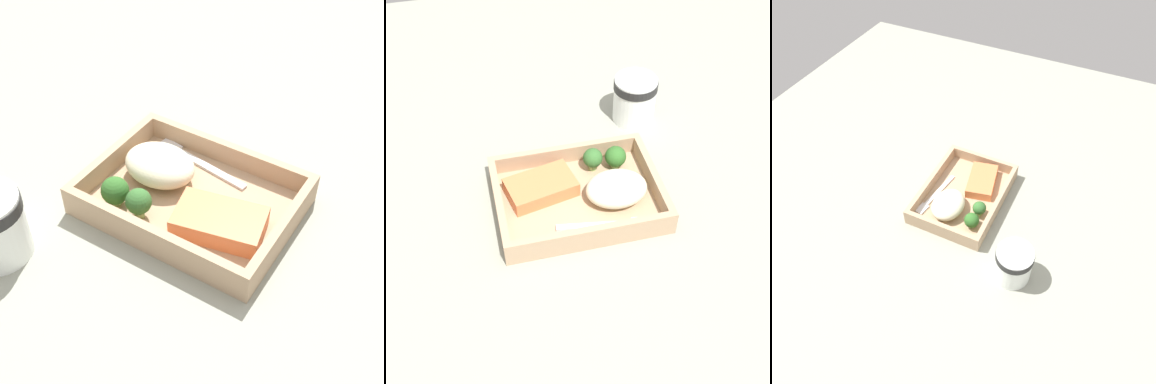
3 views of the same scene
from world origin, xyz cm
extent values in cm
cube|color=gray|center=(0.00, 0.00, -1.00)|extent=(160.00, 160.00, 2.00)
cube|color=tan|center=(0.00, 0.00, 0.60)|extent=(27.75, 20.45, 1.20)
cube|color=tan|center=(0.00, -9.62, 2.84)|extent=(27.75, 1.20, 3.29)
cube|color=tan|center=(0.00, 9.62, 2.84)|extent=(27.75, 1.20, 3.29)
cube|color=tan|center=(-13.28, 0.00, 2.84)|extent=(1.20, 18.05, 3.29)
cube|color=tan|center=(13.28, 0.00, 2.84)|extent=(1.20, 18.05, 3.29)
cube|color=#E47846|center=(-5.81, 2.72, 2.55)|extent=(12.67, 9.27, 2.70)
ellipsoid|color=beige|center=(6.25, -1.51, 3.52)|extent=(10.42, 8.13, 4.65)
cylinder|color=#81A15B|center=(4.18, 6.26, 2.09)|extent=(1.32, 1.32, 1.77)
sphere|color=#33652C|center=(4.18, 6.26, 3.93)|extent=(3.48, 3.48, 3.48)
cylinder|color=#85A859|center=(8.28, 5.98, 1.87)|extent=(1.45, 1.45, 1.35)
sphere|color=#2F6325|center=(8.28, 5.98, 3.59)|extent=(3.80, 3.80, 3.80)
cube|color=silver|center=(1.08, -6.70, 1.42)|extent=(12.42, 3.00, 0.44)
cube|color=silver|center=(8.89, -7.92, 1.42)|extent=(3.70, 2.70, 0.44)
cylinder|color=white|center=(16.11, 19.72, 4.63)|extent=(8.23, 8.23, 9.25)
cylinder|color=black|center=(16.11, 19.72, 8.02)|extent=(8.47, 8.47, 1.67)
camera|label=1|loc=(-27.72, 44.17, 51.77)|focal=50.00mm
camera|label=2|loc=(-14.42, -59.62, 68.18)|focal=50.00mm
camera|label=3|loc=(59.32, 27.92, 77.59)|focal=35.00mm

